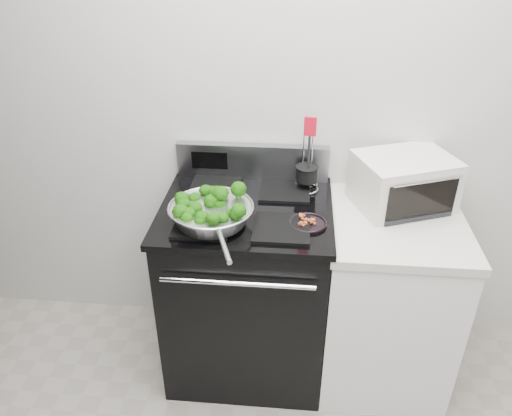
# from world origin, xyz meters

# --- Properties ---
(back_wall) EXTENTS (4.00, 0.02, 2.70)m
(back_wall) POSITION_xyz_m (0.00, 1.75, 1.35)
(back_wall) COLOR #B4B3AB
(back_wall) RESTS_ON ground
(gas_range) EXTENTS (0.79, 0.69, 1.13)m
(gas_range) POSITION_xyz_m (-0.30, 1.41, 0.49)
(gas_range) COLOR black
(gas_range) RESTS_ON floor
(counter) EXTENTS (0.62, 0.68, 0.92)m
(counter) POSITION_xyz_m (0.39, 1.41, 0.46)
(counter) COLOR white
(counter) RESTS_ON floor
(skillet) EXTENTS (0.37, 0.57, 0.08)m
(skillet) POSITION_xyz_m (-0.43, 1.25, 1.01)
(skillet) COLOR silver
(skillet) RESTS_ON gas_range
(broccoli_pile) EXTENTS (0.29, 0.29, 0.10)m
(broccoli_pile) POSITION_xyz_m (-0.43, 1.26, 1.03)
(broccoli_pile) COLOR black
(broccoli_pile) RESTS_ON skillet
(bacon_plate) EXTENTS (0.16, 0.16, 0.04)m
(bacon_plate) POSITION_xyz_m (-0.02, 1.29, 0.97)
(bacon_plate) COLOR black
(bacon_plate) RESTS_ON gas_range
(utensil_holder) EXTENTS (0.12, 0.12, 0.38)m
(utensil_holder) POSITION_xyz_m (-0.03, 1.61, 1.02)
(utensil_holder) COLOR silver
(utensil_holder) RESTS_ON gas_range
(toaster_oven) EXTENTS (0.51, 0.45, 0.24)m
(toaster_oven) POSITION_xyz_m (0.42, 1.56, 1.04)
(toaster_oven) COLOR silver
(toaster_oven) RESTS_ON counter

